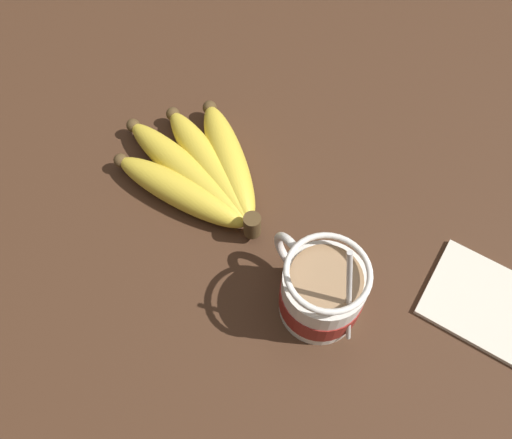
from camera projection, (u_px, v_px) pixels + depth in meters
table at (258, 258)px, 58.91cm from camera, size 127.07×127.07×3.99cm
coffee_mug at (321, 292)px, 50.28cm from camera, size 12.58×8.50×15.68cm
banana_bunch at (201, 171)px, 60.36cm from camera, size 23.23×17.31×4.34cm
napkin at (496, 308)px, 53.36cm from camera, size 17.28×14.82×0.60cm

